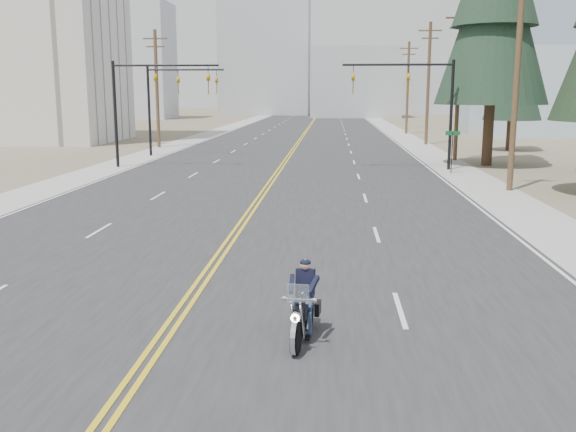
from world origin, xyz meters
The scene contains 22 objects.
ground_plane centered at (0.00, 0.00, 0.00)m, with size 400.00×400.00×0.00m, color #776D56.
road centered at (0.00, 70.00, 0.01)m, with size 20.00×200.00×0.01m, color #303033.
sidewalk_left centered at (-11.50, 70.00, 0.01)m, with size 3.00×200.00×0.01m, color #A5A5A0.
sidewalk_right centered at (11.50, 70.00, 0.01)m, with size 3.00×200.00×0.01m, color #A5A5A0.
traffic_mast_left centered at (-8.98, 32.00, 4.94)m, with size 7.10×0.26×7.00m.
traffic_mast_right centered at (8.98, 32.00, 4.94)m, with size 7.10×0.26×7.00m.
traffic_mast_far centered at (-9.31, 40.00, 4.87)m, with size 6.10×0.26×7.00m.
street_sign centered at (10.80, 30.00, 1.80)m, with size 0.90×0.06×2.62m.
utility_pole_b centered at (12.50, 23.00, 5.98)m, with size 2.20×0.30×11.50m.
utility_pole_c centered at (12.50, 38.00, 5.73)m, with size 2.20×0.30×11.00m.
utility_pole_d centered at (12.50, 53.00, 5.98)m, with size 2.20×0.30×11.50m.
utility_pole_e centered at (12.50, 70.00, 5.73)m, with size 2.20×0.30×11.00m.
utility_pole_left centered at (-12.50, 48.00, 5.48)m, with size 2.20×0.30×10.50m.
glass_building centered at (32.00, 70.00, 10.00)m, with size 24.00×16.00×20.00m, color #9EB5CC.
haze_bldg_a centered at (-35.00, 115.00, 11.00)m, with size 14.00×12.00×22.00m, color #B7BCC6.
haze_bldg_b centered at (8.00, 125.00, 7.00)m, with size 18.00×14.00×14.00m, color #ADB2B7.
haze_bldg_c centered at (40.00, 110.00, 9.00)m, with size 16.00×12.00×18.00m, color #B7BCC6.
haze_bldg_d centered at (-12.00, 140.00, 13.00)m, with size 20.00×15.00×26.00m, color #ADB2B7.
haze_bldg_e centered at (25.00, 150.00, 6.00)m, with size 14.00×14.00×12.00m, color #B7BCC6.
haze_bldg_f centered at (-50.00, 130.00, 8.00)m, with size 12.00×12.00×16.00m, color #ADB2B7.
motorcyclist centered at (2.85, 2.07, 0.81)m, with size 0.89×2.08×1.62m, color black, non-canonical shape.
conifer_far centered at (18.87, 46.97, 7.57)m, with size 4.92×4.92×13.19m.
Camera 1 is at (3.39, -10.20, 4.93)m, focal length 40.00 mm.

